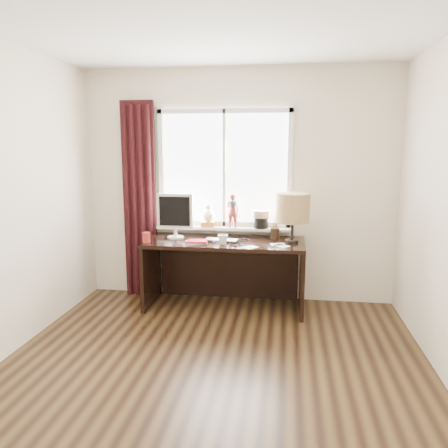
% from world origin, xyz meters
% --- Properties ---
extents(floor, '(3.50, 4.00, 0.00)m').
position_xyz_m(floor, '(0.00, 0.00, 0.00)').
color(floor, '#493319').
rests_on(floor, ground).
extents(ceiling, '(3.50, 4.00, 0.00)m').
position_xyz_m(ceiling, '(0.00, 0.00, 2.60)').
color(ceiling, white).
rests_on(ceiling, wall_back).
extents(wall_back, '(3.50, 0.00, 2.60)m').
position_xyz_m(wall_back, '(0.00, 2.00, 1.30)').
color(wall_back, beige).
rests_on(wall_back, ground).
extents(wall_front, '(3.50, 0.00, 2.60)m').
position_xyz_m(wall_front, '(0.00, -2.00, 1.30)').
color(wall_front, beige).
rests_on(wall_front, ground).
extents(laptop, '(0.37, 0.26, 0.03)m').
position_xyz_m(laptop, '(-0.12, 1.58, 0.76)').
color(laptop, silver).
rests_on(laptop, desk).
extents(mug, '(0.14, 0.14, 0.11)m').
position_xyz_m(mug, '(-0.09, 1.45, 0.80)').
color(mug, white).
rests_on(mug, desk).
extents(red_cup, '(0.08, 0.08, 0.11)m').
position_xyz_m(red_cup, '(-0.90, 1.43, 0.80)').
color(red_cup, '#A62C23').
rests_on(red_cup, desk).
extents(window, '(1.52, 0.22, 1.40)m').
position_xyz_m(window, '(-0.14, 1.95, 1.31)').
color(window, white).
rests_on(window, ground).
extents(curtain, '(0.38, 0.09, 2.25)m').
position_xyz_m(curtain, '(-1.13, 1.91, 1.12)').
color(curtain, black).
rests_on(curtain, floor).
extents(desk, '(1.70, 0.70, 0.75)m').
position_xyz_m(desk, '(-0.10, 1.73, 0.51)').
color(desk, black).
rests_on(desk, floor).
extents(monitor, '(0.40, 0.18, 0.49)m').
position_xyz_m(monitor, '(-0.65, 1.68, 1.03)').
color(monitor, beige).
rests_on(monitor, desk).
extents(notebook_stack, '(0.26, 0.22, 0.03)m').
position_xyz_m(notebook_stack, '(-0.37, 1.45, 0.77)').
color(notebook_stack, beige).
rests_on(notebook_stack, desk).
extents(brush_holder, '(0.09, 0.09, 0.25)m').
position_xyz_m(brush_holder, '(0.43, 1.80, 0.81)').
color(brush_holder, black).
rests_on(brush_holder, desk).
extents(icon_frame, '(0.10, 0.04, 0.13)m').
position_xyz_m(icon_frame, '(0.43, 1.88, 0.81)').
color(icon_frame, gold).
rests_on(icon_frame, desk).
extents(table_lamp, '(0.35, 0.35, 0.52)m').
position_xyz_m(table_lamp, '(0.61, 1.63, 1.11)').
color(table_lamp, black).
rests_on(table_lamp, desk).
extents(loose_papers, '(0.49, 0.33, 0.00)m').
position_xyz_m(loose_papers, '(0.39, 1.44, 0.75)').
color(loose_papers, white).
rests_on(loose_papers, desk).
extents(desk_cables, '(0.25, 0.49, 0.01)m').
position_xyz_m(desk_cables, '(0.05, 1.60, 0.75)').
color(desk_cables, black).
rests_on(desk_cables, desk).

